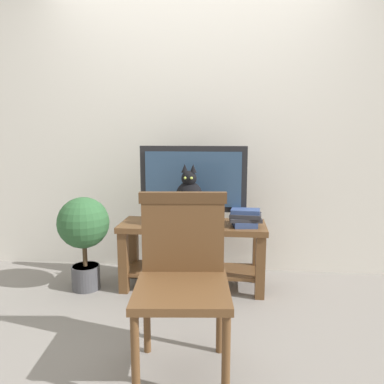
% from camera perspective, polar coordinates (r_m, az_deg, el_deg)
% --- Properties ---
extents(ground_plane, '(12.00, 12.00, 0.00)m').
position_cam_1_polar(ground_plane, '(2.61, -1.64, -19.10)').
color(ground_plane, gray).
extents(back_wall, '(7.00, 0.12, 2.80)m').
position_cam_1_polar(back_wall, '(3.33, 0.55, 12.00)').
color(back_wall, silver).
rests_on(back_wall, ground).
extents(tv_stand, '(1.14, 0.41, 0.53)m').
position_cam_1_polar(tv_stand, '(2.97, 0.10, -7.96)').
color(tv_stand, brown).
rests_on(tv_stand, ground).
extents(tv, '(0.84, 0.20, 0.60)m').
position_cam_1_polar(tv, '(2.91, 0.19, 1.42)').
color(tv, black).
rests_on(tv, tv_stand).
extents(media_box, '(0.38, 0.26, 0.05)m').
position_cam_1_polar(media_box, '(2.84, -0.36, -4.71)').
color(media_box, '#2D2D30').
rests_on(media_box, tv_stand).
extents(cat, '(0.23, 0.35, 0.43)m').
position_cam_1_polar(cat, '(2.79, -0.37, -1.20)').
color(cat, black).
rests_on(cat, media_box).
extents(wooden_chair, '(0.51, 0.51, 0.92)m').
position_cam_1_polar(wooden_chair, '(1.95, -1.49, -11.76)').
color(wooden_chair, brown).
rests_on(wooden_chair, ground).
extents(book_stack, '(0.25, 0.20, 0.13)m').
position_cam_1_polar(book_stack, '(2.85, 8.21, -3.94)').
color(book_stack, '#33477A').
rests_on(book_stack, tv_stand).
extents(potted_plant, '(0.40, 0.40, 0.74)m').
position_cam_1_polar(potted_plant, '(3.02, -16.35, -5.67)').
color(potted_plant, '#47474C').
rests_on(potted_plant, ground).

